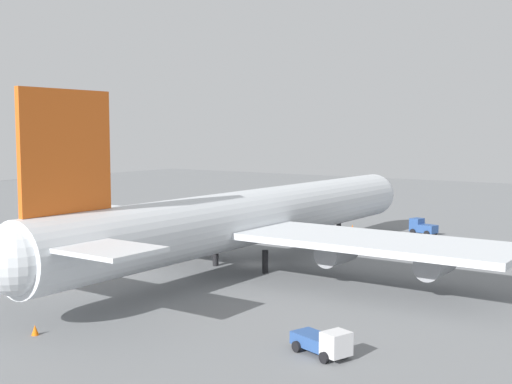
{
  "coord_description": "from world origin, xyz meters",
  "views": [
    {
      "loc": [
        -63.69,
        -44.47,
        16.01
      ],
      "look_at": [
        0.0,
        0.0,
        8.76
      ],
      "focal_mm": 46.11,
      "sensor_mm": 36.0,
      "label": 1
    }
  ],
  "objects_px": {
    "cargo_airplane": "(254,217)",
    "safety_cone_tail": "(35,330)",
    "fuel_truck": "(324,342)",
    "safety_cone_nose": "(352,227)",
    "pushback_tractor": "(422,227)"
  },
  "relations": [
    {
      "from": "pushback_tractor",
      "to": "safety_cone_nose",
      "type": "bearing_deg",
      "value": 93.27
    },
    {
      "from": "cargo_airplane",
      "to": "safety_cone_tail",
      "type": "height_order",
      "value": "cargo_airplane"
    },
    {
      "from": "cargo_airplane",
      "to": "safety_cone_tail",
      "type": "xyz_separation_m",
      "value": [
        -32.0,
        -1.41,
        -5.33
      ]
    },
    {
      "from": "cargo_airplane",
      "to": "fuel_truck",
      "type": "bearing_deg",
      "value": -136.09
    },
    {
      "from": "safety_cone_nose",
      "to": "safety_cone_tail",
      "type": "height_order",
      "value": "safety_cone_tail"
    },
    {
      "from": "cargo_airplane",
      "to": "safety_cone_tail",
      "type": "relative_size",
      "value": 87.41
    },
    {
      "from": "pushback_tractor",
      "to": "safety_cone_nose",
      "type": "xyz_separation_m",
      "value": [
        -0.66,
        11.55,
        -0.87
      ]
    },
    {
      "from": "fuel_truck",
      "to": "safety_cone_tail",
      "type": "height_order",
      "value": "fuel_truck"
    },
    {
      "from": "cargo_airplane",
      "to": "safety_cone_nose",
      "type": "bearing_deg",
      "value": 5.89
    },
    {
      "from": "cargo_airplane",
      "to": "pushback_tractor",
      "type": "relative_size",
      "value": 16.57
    },
    {
      "from": "fuel_truck",
      "to": "safety_cone_nose",
      "type": "bearing_deg",
      "value": 24.69
    },
    {
      "from": "cargo_airplane",
      "to": "safety_cone_nose",
      "type": "relative_size",
      "value": 97.95
    },
    {
      "from": "safety_cone_nose",
      "to": "safety_cone_tail",
      "type": "distance_m",
      "value": 64.92
    },
    {
      "from": "fuel_truck",
      "to": "pushback_tractor",
      "type": "relative_size",
      "value": 1.17
    },
    {
      "from": "cargo_airplane",
      "to": "fuel_truck",
      "type": "distance_m",
      "value": 32.56
    }
  ]
}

